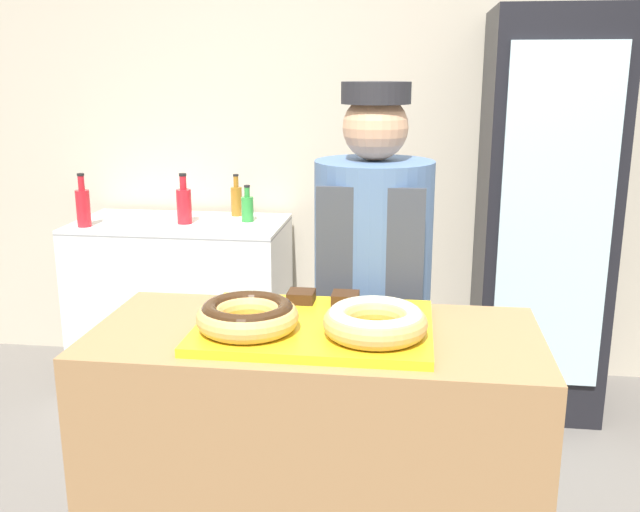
% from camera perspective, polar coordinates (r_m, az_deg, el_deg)
% --- Properties ---
extents(wall_back, '(8.00, 0.06, 2.70)m').
position_cam_1_polar(wall_back, '(3.91, 4.01, 10.20)').
color(wall_back, '#BCB29E').
rests_on(wall_back, ground_plane).
extents(display_counter, '(1.19, 0.54, 0.98)m').
position_cam_1_polar(display_counter, '(2.12, -0.38, -18.49)').
color(display_counter, '#997047').
rests_on(display_counter, ground_plane).
extents(serving_tray, '(0.61, 0.46, 0.02)m').
position_cam_1_polar(serving_tray, '(1.89, -0.40, -5.69)').
color(serving_tray, yellow).
rests_on(serving_tray, display_counter).
extents(donut_chocolate_glaze, '(0.26, 0.26, 0.07)m').
position_cam_1_polar(donut_chocolate_glaze, '(1.83, -5.81, -4.71)').
color(donut_chocolate_glaze, tan).
rests_on(donut_chocolate_glaze, serving_tray).
extents(donut_light_glaze, '(0.26, 0.26, 0.07)m').
position_cam_1_polar(donut_light_glaze, '(1.79, 4.44, -5.18)').
color(donut_light_glaze, tan).
rests_on(donut_light_glaze, serving_tray).
extents(brownie_back_left, '(0.08, 0.08, 0.03)m').
position_cam_1_polar(brownie_back_left, '(2.05, -1.52, -3.25)').
color(brownie_back_left, '#382111').
rests_on(brownie_back_left, serving_tray).
extents(brownie_back_right, '(0.08, 0.08, 0.03)m').
position_cam_1_polar(brownie_back_right, '(2.03, 2.04, -3.40)').
color(brownie_back_right, '#382111').
rests_on(brownie_back_right, serving_tray).
extents(baker_person, '(0.39, 0.39, 1.61)m').
position_cam_1_polar(baker_person, '(2.44, 4.15, -4.68)').
color(baker_person, '#4C4C51').
rests_on(baker_person, ground_plane).
extents(beverage_fridge, '(0.59, 0.65, 1.93)m').
position_cam_1_polar(beverage_fridge, '(3.63, 17.38, 3.07)').
color(beverage_fridge, black).
rests_on(beverage_fridge, ground_plane).
extents(chest_freezer, '(1.09, 0.59, 0.88)m').
position_cam_1_polar(chest_freezer, '(3.91, -10.89, -3.59)').
color(chest_freezer, white).
rests_on(chest_freezer, ground_plane).
extents(bottle_amber, '(0.06, 0.06, 0.23)m').
position_cam_1_polar(bottle_amber, '(3.90, -6.70, 4.50)').
color(bottle_amber, '#99661E').
rests_on(bottle_amber, chest_freezer).
extents(bottle_red, '(0.07, 0.07, 0.27)m').
position_cam_1_polar(bottle_red, '(3.78, -18.42, 3.81)').
color(bottle_red, red).
rests_on(bottle_red, chest_freezer).
extents(bottle_red_b, '(0.08, 0.08, 0.26)m').
position_cam_1_polar(bottle_red_b, '(3.73, -10.82, 4.09)').
color(bottle_red_b, red).
rests_on(bottle_red_b, chest_freezer).
extents(bottle_green, '(0.06, 0.06, 0.19)m').
position_cam_1_polar(bottle_green, '(3.74, -5.83, 3.88)').
color(bottle_green, '#2D8C38').
rests_on(bottle_green, chest_freezer).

